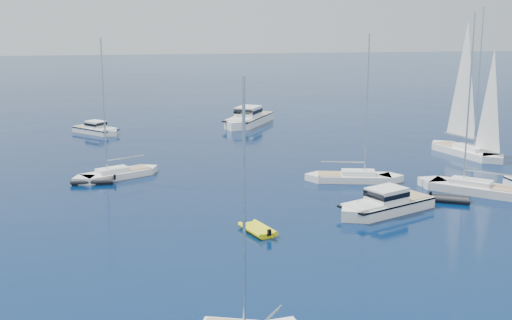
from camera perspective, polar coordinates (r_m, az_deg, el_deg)
The scene contains 11 objects.
ground at distance 40.69m, azimuth 3.73°, elevation -10.78°, with size 400.00×400.00×0.00m, color #08244C.
motor_cruiser_centre at distance 56.17m, azimuth 10.58°, elevation -4.27°, with size 2.96×9.68×2.54m, color silver, non-canonical shape.
motor_cruiser_distant at distance 95.65m, azimuth -0.70°, elevation 2.96°, with size 3.71×12.13×3.18m, color white, non-canonical shape.
motor_cruiser_horizon at distance 91.38m, azimuth -13.04°, elevation 2.17°, with size 2.40×7.84×2.06m, color white, non-canonical shape.
sailboat_mid_r at distance 63.93m, azimuth 17.72°, elevation -2.59°, with size 2.87×11.05×16.25m, color silver, non-canonical shape.
sailboat_mid_l at distance 67.46m, azimuth -11.49°, elevation -1.44°, with size 2.45×9.41×13.84m, color white, non-canonical shape.
sailboat_centre at distance 65.53m, azimuth 8.12°, elevation -1.73°, with size 2.52×9.68×14.23m, color white, non-canonical shape.
sailboat_sails_r at distance 79.60m, azimuth 17.00°, elevation 0.40°, with size 2.95×11.34×16.67m, color white, non-canonical shape.
tender_yellow at distance 50.41m, azimuth 0.14°, elevation -6.03°, with size 1.91×3.43×0.95m, color yellow, non-canonical shape.
tender_grey_near at distance 60.41m, azimuth 15.82°, elevation -3.34°, with size 1.86×3.34×0.95m, color black, non-canonical shape.
tender_grey_far at distance 65.90m, azimuth -13.38°, elevation -1.87°, with size 2.20×4.08×0.95m, color black, non-canonical shape.
Camera 1 is at (-7.85, -36.49, 16.20)m, focal length 48.27 mm.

